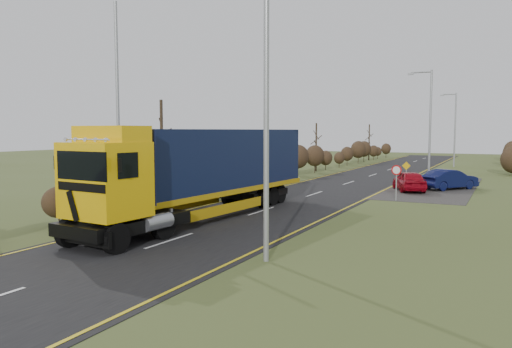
{
  "coord_description": "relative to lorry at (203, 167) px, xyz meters",
  "views": [
    {
      "loc": [
        11.6,
        -19.41,
        4.28
      ],
      "look_at": [
        0.58,
        2.21,
        2.15
      ],
      "focal_mm": 35.0,
      "sensor_mm": 36.0,
      "label": 1
    }
  ],
  "objects": [
    {
      "name": "ground",
      "position": [
        1.54,
        -0.74,
        -2.52
      ],
      "size": [
        160.0,
        160.0,
        0.0
      ],
      "primitive_type": "plane",
      "color": "#434F22",
      "rests_on": "ground"
    },
    {
      "name": "road",
      "position": [
        1.54,
        9.26,
        -2.51
      ],
      "size": [
        8.0,
        120.0,
        0.02
      ],
      "primitive_type": "cube",
      "color": "black",
      "rests_on": "ground"
    },
    {
      "name": "layby",
      "position": [
        8.04,
        19.26,
        -2.51
      ],
      "size": [
        6.0,
        18.0,
        0.02
      ],
      "primitive_type": "cube",
      "color": "#2A2826",
      "rests_on": "ground"
    },
    {
      "name": "lane_markings",
      "position": [
        1.54,
        8.95,
        -2.49
      ],
      "size": [
        7.52,
        116.0,
        0.01
      ],
      "color": "gold",
      "rests_on": "road"
    },
    {
      "name": "hedgerow",
      "position": [
        -4.46,
        7.15,
        -0.91
      ],
      "size": [
        2.24,
        102.04,
        6.05
      ],
      "color": "black",
      "rests_on": "ground"
    },
    {
      "name": "lorry",
      "position": [
        0.0,
        0.0,
        0.0
      ],
      "size": [
        3.71,
        16.13,
        4.45
      ],
      "rotation": [
        0.0,
        0.0,
        -0.08
      ],
      "color": "black",
      "rests_on": "ground"
    },
    {
      "name": "car_red_hatchback",
      "position": [
        6.9,
        15.94,
        -1.8
      ],
      "size": [
        3.2,
        4.58,
        1.45
      ],
      "primitive_type": "imported",
      "rotation": [
        0.0,
        0.0,
        3.53
      ],
      "color": "maroon",
      "rests_on": "ground"
    },
    {
      "name": "car_blue_sedan",
      "position": [
        9.32,
        18.26,
        -1.8
      ],
      "size": [
        3.89,
        4.44,
        1.45
      ],
      "primitive_type": "imported",
      "rotation": [
        0.0,
        0.0,
        2.49
      ],
      "color": "#090E35",
      "rests_on": "ground"
    },
    {
      "name": "streetlight_near",
      "position": [
        6.0,
        -5.69,
        3.01
      ],
      "size": [
        2.12,
        0.2,
        9.99
      ],
      "color": "#919496",
      "rests_on": "ground"
    },
    {
      "name": "streetlight_mid",
      "position": [
        7.22,
        22.17,
        2.49
      ],
      "size": [
        1.94,
        0.18,
        9.11
      ],
      "color": "#919496",
      "rests_on": "ground"
    },
    {
      "name": "streetlight_far",
      "position": [
        7.24,
        42.51,
        2.22
      ],
      "size": [
        1.84,
        0.18,
        8.63
      ],
      "color": "#919496",
      "rests_on": "ground"
    },
    {
      "name": "left_pole",
      "position": [
        -3.8,
        -1.61,
        2.67
      ],
      "size": [
        0.16,
        0.16,
        10.38
      ],
      "primitive_type": "cylinder",
      "color": "#919496",
      "rests_on": "ground"
    },
    {
      "name": "speed_sign",
      "position": [
        7.07,
        10.52,
        -1.01
      ],
      "size": [
        0.6,
        0.1,
        2.19
      ],
      "color": "#919496",
      "rests_on": "ground"
    },
    {
      "name": "warning_board",
      "position": [
        5.74,
        21.17,
        -1.46
      ],
      "size": [
        0.67,
        0.11,
        1.77
      ],
      "color": "#919496",
      "rests_on": "ground"
    }
  ]
}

